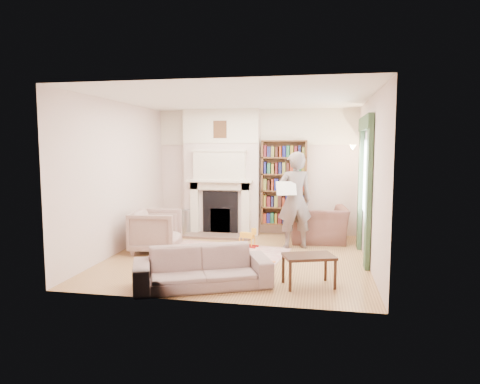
% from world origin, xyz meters
% --- Properties ---
extents(floor, '(4.50, 4.50, 0.00)m').
position_xyz_m(floor, '(0.00, 0.00, 0.00)').
color(floor, brown).
rests_on(floor, ground).
extents(ceiling, '(4.50, 4.50, 0.00)m').
position_xyz_m(ceiling, '(0.00, 0.00, 2.80)').
color(ceiling, white).
rests_on(ceiling, wall_back).
extents(wall_back, '(4.50, 0.00, 4.50)m').
position_xyz_m(wall_back, '(0.00, 2.25, 1.40)').
color(wall_back, beige).
rests_on(wall_back, floor).
extents(wall_front, '(4.50, 0.00, 4.50)m').
position_xyz_m(wall_front, '(0.00, -2.25, 1.40)').
color(wall_front, beige).
rests_on(wall_front, floor).
extents(wall_left, '(0.00, 4.50, 4.50)m').
position_xyz_m(wall_left, '(-2.25, 0.00, 1.40)').
color(wall_left, beige).
rests_on(wall_left, floor).
extents(wall_right, '(0.00, 4.50, 4.50)m').
position_xyz_m(wall_right, '(2.25, 0.00, 1.40)').
color(wall_right, beige).
rests_on(wall_right, floor).
extents(fireplace, '(1.70, 0.58, 2.80)m').
position_xyz_m(fireplace, '(-0.75, 2.05, 1.39)').
color(fireplace, beige).
rests_on(fireplace, floor).
extents(bookcase, '(1.00, 0.24, 1.85)m').
position_xyz_m(bookcase, '(0.65, 2.12, 1.18)').
color(bookcase, brown).
rests_on(bookcase, floor).
extents(window, '(0.02, 0.90, 1.30)m').
position_xyz_m(window, '(2.23, 0.40, 1.45)').
color(window, silver).
rests_on(window, wall_right).
extents(curtain_left, '(0.07, 0.32, 2.40)m').
position_xyz_m(curtain_left, '(2.20, -0.30, 1.20)').
color(curtain_left, '#334D32').
rests_on(curtain_left, floor).
extents(curtain_right, '(0.07, 0.32, 2.40)m').
position_xyz_m(curtain_right, '(2.20, 1.10, 1.20)').
color(curtain_right, '#334D32').
rests_on(curtain_right, floor).
extents(pelmet, '(0.09, 1.70, 0.24)m').
position_xyz_m(pelmet, '(2.19, 0.40, 2.38)').
color(pelmet, '#334D32').
rests_on(pelmet, wall_right).
extents(wall_sconce, '(0.20, 0.24, 0.24)m').
position_xyz_m(wall_sconce, '(2.03, 1.50, 1.90)').
color(wall_sconce, gold).
rests_on(wall_sconce, wall_right).
extents(rug, '(2.57, 2.13, 0.01)m').
position_xyz_m(rug, '(-0.36, 0.12, 0.01)').
color(rug, beige).
rests_on(rug, floor).
extents(armchair_reading, '(1.24, 1.11, 0.74)m').
position_xyz_m(armchair_reading, '(1.41, 1.50, 0.37)').
color(armchair_reading, brown).
rests_on(armchair_reading, floor).
extents(armchair_left, '(0.95, 0.93, 0.79)m').
position_xyz_m(armchair_left, '(-1.59, 0.12, 0.39)').
color(armchair_left, '#BEAD9C').
rests_on(armchair_left, floor).
extents(sofa, '(2.04, 1.42, 0.55)m').
position_xyz_m(sofa, '(-0.18, -1.68, 0.28)').
color(sofa, gray).
rests_on(sofa, floor).
extents(man_reading, '(0.80, 0.66, 1.88)m').
position_xyz_m(man_reading, '(0.96, 0.90, 0.94)').
color(man_reading, '#62544E').
rests_on(man_reading, floor).
extents(newspaper, '(0.40, 0.24, 0.26)m').
position_xyz_m(newspaper, '(0.81, 0.70, 1.19)').
color(newspaper, white).
rests_on(newspaper, man_reading).
extents(coffee_table, '(0.81, 0.65, 0.45)m').
position_xyz_m(coffee_table, '(1.29, -1.38, 0.23)').
color(coffee_table, '#371F13').
rests_on(coffee_table, floor).
extents(paraffin_heater, '(0.28, 0.28, 0.55)m').
position_xyz_m(paraffin_heater, '(-1.52, 1.84, 0.28)').
color(paraffin_heater, '#96989D').
rests_on(paraffin_heater, floor).
extents(rocking_horse, '(0.47, 0.31, 0.39)m').
position_xyz_m(rocking_horse, '(0.04, 0.79, 0.19)').
color(rocking_horse, yellow).
rests_on(rocking_horse, rug).
extents(board_game, '(0.46, 0.46, 0.03)m').
position_xyz_m(board_game, '(-0.35, 0.17, 0.03)').
color(board_game, '#D6D24B').
rests_on(board_game, rug).
extents(game_box_lid, '(0.32, 0.25, 0.05)m').
position_xyz_m(game_box_lid, '(-0.91, 0.02, 0.04)').
color(game_box_lid, '#B5142B').
rests_on(game_box_lid, rug).
extents(comic_annuals, '(0.95, 0.62, 0.02)m').
position_xyz_m(comic_annuals, '(0.23, -0.37, 0.02)').
color(comic_annuals, red).
rests_on(comic_annuals, rug).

